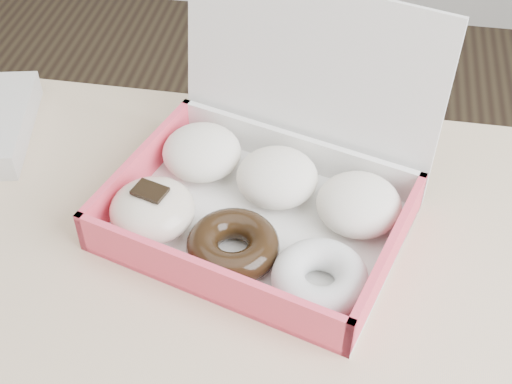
# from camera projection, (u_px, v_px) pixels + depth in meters

# --- Properties ---
(table) EXTENTS (1.20, 0.80, 0.75)m
(table) POSITION_uv_depth(u_px,v_px,m) (65.00, 342.00, 0.83)
(table) COLOR #D4BA8C
(table) RESTS_ON ground
(donut_box) EXTENTS (0.40, 0.37, 0.25)m
(donut_box) POSITION_uv_depth(u_px,v_px,m) (261.00, 193.00, 0.85)
(donut_box) COLOR white
(donut_box) RESTS_ON table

